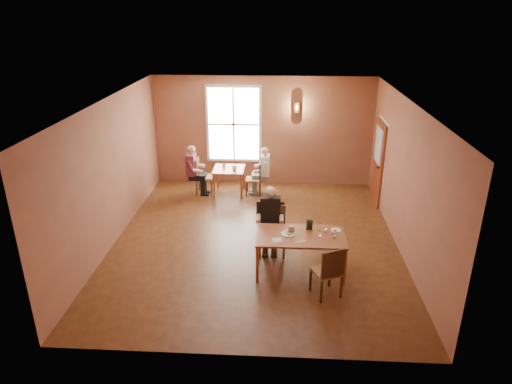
# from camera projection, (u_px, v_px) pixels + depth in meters

# --- Properties ---
(ground) EXTENTS (6.00, 7.00, 0.01)m
(ground) POSITION_uv_depth(u_px,v_px,m) (255.00, 240.00, 9.84)
(ground) COLOR brown
(ground) RESTS_ON ground
(wall_back) EXTENTS (6.00, 0.04, 3.00)m
(wall_back) POSITION_uv_depth(u_px,v_px,m) (263.00, 131.00, 12.51)
(wall_back) COLOR brown
(wall_back) RESTS_ON ground
(wall_front) EXTENTS (6.00, 0.04, 3.00)m
(wall_front) POSITION_uv_depth(u_px,v_px,m) (240.00, 266.00, 6.04)
(wall_front) COLOR brown
(wall_front) RESTS_ON ground
(wall_left) EXTENTS (0.04, 7.00, 3.00)m
(wall_left) POSITION_uv_depth(u_px,v_px,m) (111.00, 172.00, 9.44)
(wall_left) COLOR brown
(wall_left) RESTS_ON ground
(wall_right) EXTENTS (0.04, 7.00, 3.00)m
(wall_right) POSITION_uv_depth(u_px,v_px,m) (405.00, 178.00, 9.11)
(wall_right) COLOR brown
(wall_right) RESTS_ON ground
(ceiling) EXTENTS (6.00, 7.00, 0.04)m
(ceiling) POSITION_uv_depth(u_px,v_px,m) (255.00, 102.00, 8.71)
(ceiling) COLOR white
(ceiling) RESTS_ON wall_back
(window) EXTENTS (1.36, 0.10, 1.96)m
(window) POSITION_uv_depth(u_px,v_px,m) (234.00, 124.00, 12.43)
(window) COLOR white
(window) RESTS_ON wall_back
(door) EXTENTS (0.12, 1.04, 2.10)m
(door) POSITION_uv_depth(u_px,v_px,m) (378.00, 163.00, 11.41)
(door) COLOR maroon
(door) RESTS_ON ground
(wall_sconce) EXTENTS (0.16, 0.16, 0.28)m
(wall_sconce) POSITION_uv_depth(u_px,v_px,m) (297.00, 107.00, 12.10)
(wall_sconce) COLOR brown
(wall_sconce) RESTS_ON wall_back
(main_table) EXTENTS (1.65, 0.93, 0.77)m
(main_table) POSITION_uv_depth(u_px,v_px,m) (300.00, 253.00, 8.56)
(main_table) COLOR brown
(main_table) RESTS_ON ground
(chair_diner_main) EXTENTS (0.44, 0.44, 0.99)m
(chair_diner_main) POSITION_uv_depth(u_px,v_px,m) (274.00, 232.00, 9.15)
(chair_diner_main) COLOR #432814
(chair_diner_main) RESTS_ON ground
(diner_main) EXTENTS (0.53, 0.53, 1.32)m
(diner_main) POSITION_uv_depth(u_px,v_px,m) (274.00, 225.00, 9.06)
(diner_main) COLOR #3E2C1F
(diner_main) RESTS_ON ground
(chair_empty) EXTENTS (0.57, 0.57, 0.97)m
(chair_empty) POSITION_uv_depth(u_px,v_px,m) (326.00, 270.00, 7.83)
(chair_empty) COLOR #462214
(chair_empty) RESTS_ON ground
(plate_food) EXTENTS (0.34, 0.34, 0.03)m
(plate_food) POSITION_uv_depth(u_px,v_px,m) (288.00, 234.00, 8.44)
(plate_food) COLOR white
(plate_food) RESTS_ON main_table
(sandwich) EXTENTS (0.11, 0.11, 0.11)m
(sandwich) POSITION_uv_depth(u_px,v_px,m) (291.00, 230.00, 8.49)
(sandwich) COLOR tan
(sandwich) RESTS_ON main_table
(goblet_a) EXTENTS (0.08, 0.08, 0.20)m
(goblet_a) POSITION_uv_depth(u_px,v_px,m) (325.00, 228.00, 8.45)
(goblet_a) COLOR white
(goblet_a) RESTS_ON main_table
(goblet_b) EXTENTS (0.09, 0.09, 0.18)m
(goblet_b) POSITION_uv_depth(u_px,v_px,m) (334.00, 234.00, 8.26)
(goblet_b) COLOR white
(goblet_b) RESTS_ON main_table
(goblet_c) EXTENTS (0.08, 0.08, 0.19)m
(goblet_c) POSITION_uv_depth(u_px,v_px,m) (319.00, 235.00, 8.23)
(goblet_c) COLOR white
(goblet_c) RESTS_ON main_table
(menu_stand) EXTENTS (0.12, 0.06, 0.20)m
(menu_stand) POSITION_uv_depth(u_px,v_px,m) (309.00, 225.00, 8.58)
(menu_stand) COLOR black
(menu_stand) RESTS_ON main_table
(knife) EXTENTS (0.20, 0.10, 0.00)m
(knife) POSITION_uv_depth(u_px,v_px,m) (301.00, 241.00, 8.19)
(knife) COLOR white
(knife) RESTS_ON main_table
(napkin) EXTENTS (0.20, 0.20, 0.01)m
(napkin) POSITION_uv_depth(u_px,v_px,m) (277.00, 240.00, 8.24)
(napkin) COLOR white
(napkin) RESTS_ON main_table
(side_plate) EXTENTS (0.24, 0.24, 0.01)m
(side_plate) POSITION_uv_depth(u_px,v_px,m) (336.00, 230.00, 8.59)
(side_plate) COLOR white
(side_plate) RESTS_ON main_table
(second_table) EXTENTS (0.81, 0.81, 0.71)m
(second_table) POSITION_uv_depth(u_px,v_px,m) (229.00, 181.00, 12.17)
(second_table) COLOR brown
(second_table) RESTS_ON ground
(chair_diner_white) EXTENTS (0.39, 0.39, 0.89)m
(chair_diner_white) POSITION_uv_depth(u_px,v_px,m) (253.00, 178.00, 12.10)
(chair_diner_white) COLOR #5B2F19
(chair_diner_white) RESTS_ON ground
(diner_white) EXTENTS (0.50, 0.50, 1.24)m
(diner_white) POSITION_uv_depth(u_px,v_px,m) (254.00, 172.00, 12.03)
(diner_white) COLOR silver
(diner_white) RESTS_ON ground
(chair_diner_maroon) EXTENTS (0.43, 0.43, 0.98)m
(chair_diner_maroon) POSITION_uv_depth(u_px,v_px,m) (205.00, 176.00, 12.15)
(chair_diner_maroon) COLOR #452C18
(chair_diner_maroon) RESTS_ON ground
(diner_maroon) EXTENTS (0.52, 0.52, 1.31)m
(diner_maroon) POSITION_uv_depth(u_px,v_px,m) (203.00, 170.00, 12.09)
(diner_maroon) COLOR #500E1A
(diner_maroon) RESTS_ON ground
(cup_a) EXTENTS (0.16, 0.16, 0.10)m
(cup_a) POSITION_uv_depth(u_px,v_px,m) (234.00, 168.00, 11.93)
(cup_a) COLOR white
(cup_a) RESTS_ON second_table
(cup_b) EXTENTS (0.12, 0.12, 0.10)m
(cup_b) POSITION_uv_depth(u_px,v_px,m) (224.00, 166.00, 12.11)
(cup_b) COLOR silver
(cup_b) RESTS_ON second_table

